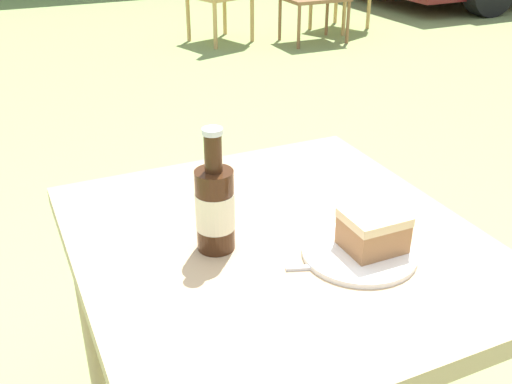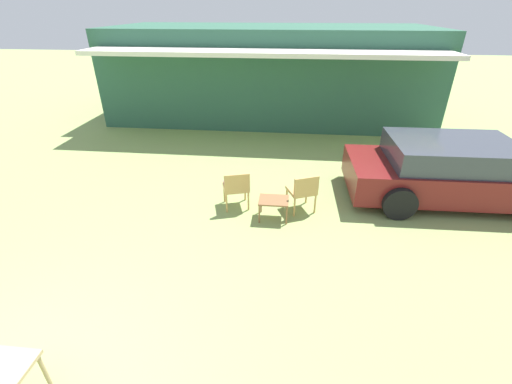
{
  "view_description": "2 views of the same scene",
  "coord_description": "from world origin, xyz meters",
  "views": [
    {
      "loc": [
        -0.44,
        -0.86,
        1.29
      ],
      "look_at": [
        0.0,
        0.1,
        0.75
      ],
      "focal_mm": 42.0,
      "sensor_mm": 36.0,
      "label": 1
    },
    {
      "loc": [
        2.6,
        -1.5,
        3.55
      ],
      "look_at": [
        2.09,
        3.33,
        0.9
      ],
      "focal_mm": 24.0,
      "sensor_mm": 36.0,
      "label": 2
    }
  ],
  "objects": [
    {
      "name": "garden_side_table",
      "position": [
        2.35,
        3.98,
        0.36
      ],
      "size": [
        0.55,
        0.42,
        0.4
      ],
      "color": "brown",
      "rests_on": "ground_plane"
    },
    {
      "name": "parked_car",
      "position": [
        5.95,
        5.16,
        0.61
      ],
      "size": [
        4.34,
        2.07,
        1.24
      ],
      "rotation": [
        0.0,
        0.0,
        0.02
      ],
      "color": "maroon",
      "rests_on": "ground_plane"
    },
    {
      "name": "wicker_chair_cushioned",
      "position": [
        1.6,
        4.3,
        0.48
      ],
      "size": [
        0.6,
        0.58,
        0.8
      ],
      "rotation": [
        0.0,
        0.0,
        3.44
      ],
      "color": "tan",
      "rests_on": "ground_plane"
    },
    {
      "name": "wicker_chair_plain",
      "position": [
        2.89,
        4.29,
        0.47
      ],
      "size": [
        0.62,
        0.61,
        0.8
      ],
      "rotation": [
        0.0,
        0.0,
        3.54
      ],
      "color": "tan",
      "rests_on": "ground_plane"
    },
    {
      "name": "cabin_building",
      "position": [
        1.79,
        11.11,
        1.49
      ],
      "size": [
        10.59,
        5.6,
        2.96
      ],
      "color": "#2D5B47",
      "rests_on": "ground_plane"
    }
  ]
}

